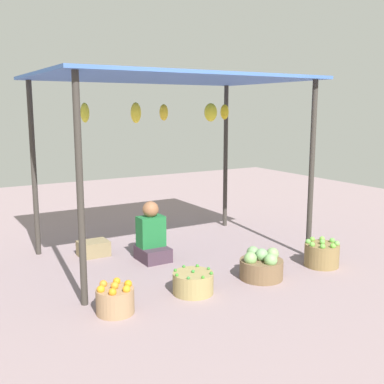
{
  "coord_description": "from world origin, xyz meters",
  "views": [
    {
      "loc": [
        -2.94,
        -5.43,
        1.98
      ],
      "look_at": [
        0.0,
        -0.52,
        0.95
      ],
      "focal_mm": 44.31,
      "sensor_mm": 36.0,
      "label": 1
    }
  ],
  "objects_px": {
    "vendor_person": "(152,238)",
    "wooden_crate_near_vendor": "(93,248)",
    "basket_oranges": "(115,300)",
    "basket_green_chilies": "(193,283)",
    "basket_green_apples": "(322,254)",
    "basket_cabbages": "(261,266)"
  },
  "relations": [
    {
      "from": "vendor_person",
      "to": "wooden_crate_near_vendor",
      "type": "bearing_deg",
      "value": 136.86
    },
    {
      "from": "vendor_person",
      "to": "basket_oranges",
      "type": "relative_size",
      "value": 2.1
    },
    {
      "from": "basket_green_chilies",
      "to": "basket_green_apples",
      "type": "distance_m",
      "value": 1.85
    },
    {
      "from": "basket_green_chilies",
      "to": "basket_oranges",
      "type": "bearing_deg",
      "value": -177.36
    },
    {
      "from": "vendor_person",
      "to": "wooden_crate_near_vendor",
      "type": "relative_size",
      "value": 1.98
    },
    {
      "from": "basket_oranges",
      "to": "basket_green_apples",
      "type": "distance_m",
      "value": 2.76
    },
    {
      "from": "vendor_person",
      "to": "basket_green_chilies",
      "type": "relative_size",
      "value": 1.77
    },
    {
      "from": "basket_green_apples",
      "to": "wooden_crate_near_vendor",
      "type": "bearing_deg",
      "value": 141.08
    },
    {
      "from": "vendor_person",
      "to": "wooden_crate_near_vendor",
      "type": "distance_m",
      "value": 0.85
    },
    {
      "from": "basket_green_apples",
      "to": "wooden_crate_near_vendor",
      "type": "height_order",
      "value": "basket_green_apples"
    },
    {
      "from": "basket_oranges",
      "to": "vendor_person",
      "type": "bearing_deg",
      "value": 51.45
    },
    {
      "from": "vendor_person",
      "to": "basket_oranges",
      "type": "xyz_separation_m",
      "value": [
        -1.03,
        -1.29,
        -0.16
      ]
    },
    {
      "from": "basket_oranges",
      "to": "basket_green_chilies",
      "type": "xyz_separation_m",
      "value": [
        0.91,
        0.04,
        -0.02
      ]
    },
    {
      "from": "vendor_person",
      "to": "basket_oranges",
      "type": "height_order",
      "value": "vendor_person"
    },
    {
      "from": "basket_oranges",
      "to": "wooden_crate_near_vendor",
      "type": "height_order",
      "value": "basket_oranges"
    },
    {
      "from": "vendor_person",
      "to": "basket_oranges",
      "type": "distance_m",
      "value": 1.66
    },
    {
      "from": "basket_oranges",
      "to": "basket_green_apples",
      "type": "xyz_separation_m",
      "value": [
        2.76,
        -0.03,
        0.01
      ]
    },
    {
      "from": "basket_cabbages",
      "to": "basket_green_chilies",
      "type": "bearing_deg",
      "value": 178.34
    },
    {
      "from": "basket_oranges",
      "to": "basket_green_apples",
      "type": "relative_size",
      "value": 0.87
    },
    {
      "from": "basket_oranges",
      "to": "wooden_crate_near_vendor",
      "type": "relative_size",
      "value": 0.94
    },
    {
      "from": "basket_oranges",
      "to": "wooden_crate_near_vendor",
      "type": "bearing_deg",
      "value": 76.98
    },
    {
      "from": "basket_oranges",
      "to": "basket_cabbages",
      "type": "height_order",
      "value": "basket_cabbages"
    }
  ]
}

